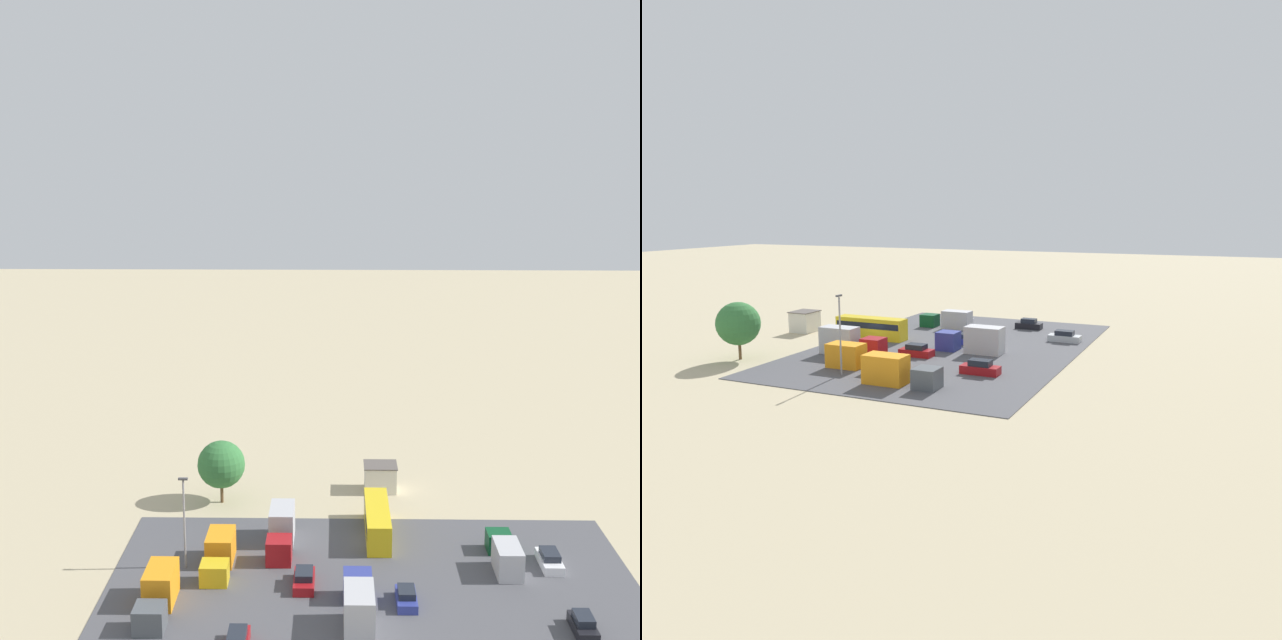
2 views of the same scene
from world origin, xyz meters
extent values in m
plane|color=tan|center=(0.00, 0.00, 0.00)|extent=(400.00, 400.00, 0.00)
cube|color=#4C4C51|center=(0.00, 11.35, 0.04)|extent=(49.25, 33.84, 0.08)
cube|color=silver|center=(-1.78, -14.03, 1.53)|extent=(3.67, 3.27, 3.05)
cube|color=#59514C|center=(-1.78, -14.03, 3.11)|extent=(3.91, 3.51, 0.12)
cube|color=gold|center=(-0.87, -1.57, 1.62)|extent=(2.44, 10.61, 3.09)
cube|color=black|center=(-0.87, -1.57, 2.18)|extent=(2.48, 10.19, 0.87)
cube|color=black|center=(-17.23, 17.01, 0.54)|extent=(1.74, 4.08, 0.93)
cube|color=#1E232D|center=(-17.23, 17.01, 1.35)|extent=(1.46, 2.28, 0.68)
cube|color=#ADB2B7|center=(-9.95, 24.55, 0.54)|extent=(1.93, 4.53, 0.91)
cube|color=#1E232D|center=(-9.95, 24.55, 1.33)|extent=(1.62, 2.54, 0.67)
cube|color=silver|center=(-17.22, 5.07, 0.52)|extent=(1.92, 4.58, 0.88)
cube|color=#1E232D|center=(-17.22, 5.07, 1.28)|extent=(1.61, 2.56, 0.64)
cube|color=maroon|center=(6.35, 9.51, 0.53)|extent=(1.93, 4.33, 0.90)
cube|color=#1E232D|center=(6.35, 9.51, 1.31)|extent=(1.62, 2.43, 0.66)
cube|color=navy|center=(-2.83, 12.56, 0.50)|extent=(1.79, 4.00, 0.84)
cube|color=#1E232D|center=(-2.83, 12.56, 1.22)|extent=(1.50, 2.24, 0.61)
cube|color=maroon|center=(11.35, 20.24, 0.56)|extent=(1.76, 4.50, 0.96)
cube|color=#1E232D|center=(11.35, 20.24, 1.39)|extent=(1.48, 2.52, 0.70)
cube|color=gold|center=(14.69, 9.05, 1.07)|extent=(2.57, 2.40, 1.99)
cube|color=orange|center=(14.69, 4.52, 1.50)|extent=(2.57, 4.27, 2.84)
cube|color=#0C4723|center=(-12.87, 1.86, 1.06)|extent=(2.37, 2.51, 1.96)
cube|color=#B2B2B7|center=(-12.87, 6.60, 1.48)|extent=(2.37, 4.46, 2.80)
cube|color=maroon|center=(8.96, 4.78, 1.30)|extent=(2.46, 2.69, 2.45)
cube|color=#B2B2B7|center=(8.96, -0.31, 1.83)|extent=(2.46, 4.78, 3.49)
cube|color=navy|center=(1.48, 11.70, 1.31)|extent=(2.55, 2.73, 2.46)
cube|color=#B2B2B7|center=(1.48, 16.86, 1.84)|extent=(2.55, 4.86, 3.52)
cube|color=#4C5156|center=(19.00, 17.36, 1.18)|extent=(2.58, 2.60, 2.20)
cube|color=orange|center=(19.00, 12.44, 1.65)|extent=(2.58, 4.62, 3.15)
cylinder|color=brown|center=(16.41, -10.03, 1.26)|extent=(0.36, 0.36, 2.52)
sphere|color=#337038|center=(16.41, -10.03, 4.55)|extent=(5.40, 5.40, 5.40)
cylinder|color=gray|center=(17.90, 6.02, 4.49)|extent=(0.20, 0.20, 8.82)
cube|color=#4C4C51|center=(17.90, 6.02, 9.08)|extent=(0.90, 0.28, 0.20)
camera|label=1|loc=(3.48, 85.18, 40.18)|focal=50.00mm
camera|label=2|loc=(74.96, 45.61, 18.30)|focal=35.00mm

